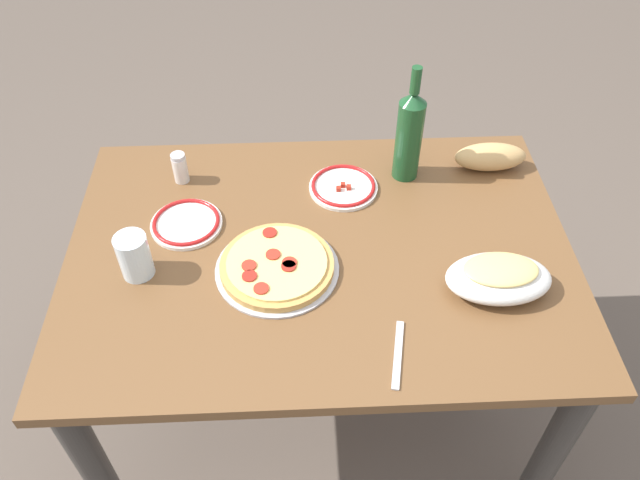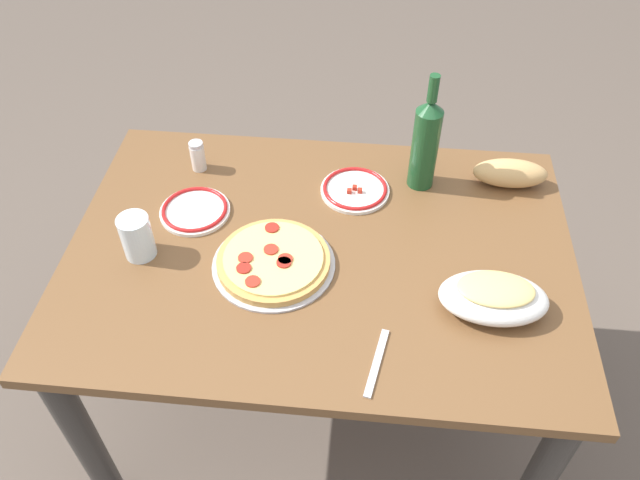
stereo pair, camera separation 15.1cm
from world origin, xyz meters
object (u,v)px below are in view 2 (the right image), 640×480
at_px(baked_pasta_dish, 494,296).
at_px(bread_loaf, 510,173).
at_px(side_plate_far, 195,210).
at_px(pepperoni_pizza, 273,261).
at_px(dining_table, 320,281).
at_px(spice_shaker, 198,156).
at_px(water_glass, 137,237).
at_px(wine_bottle, 425,142).
at_px(side_plate_near, 355,189).

relative_size(baked_pasta_dish, bread_loaf, 1.23).
bearing_deg(side_plate_far, pepperoni_pizza, 144.98).
distance_m(dining_table, baked_pasta_dish, 0.45).
bearing_deg(spice_shaker, side_plate_far, 99.55).
distance_m(baked_pasta_dish, side_plate_far, 0.77).
bearing_deg(spice_shaker, water_glass, 78.77).
xyz_separation_m(pepperoni_pizza, side_plate_far, (0.23, -0.16, -0.01)).
distance_m(pepperoni_pizza, bread_loaf, 0.68).
height_order(pepperoni_pizza, bread_loaf, bread_loaf).
bearing_deg(bread_loaf, baked_pasta_dish, 79.16).
height_order(water_glass, side_plate_far, water_glass).
relative_size(wine_bottle, spice_shaker, 3.77).
height_order(wine_bottle, spice_shaker, wine_bottle).
bearing_deg(bread_loaf, dining_table, 31.14).
bearing_deg(dining_table, bread_loaf, -148.86).
height_order(baked_pasta_dish, side_plate_far, baked_pasta_dish).
bearing_deg(spice_shaker, side_plate_near, 172.60).
bearing_deg(dining_table, side_plate_far, -16.00).
relative_size(pepperoni_pizza, baked_pasta_dish, 1.22).
xyz_separation_m(baked_pasta_dish, spice_shaker, (0.76, -0.42, 0.00)).
relative_size(pepperoni_pizza, bread_loaf, 1.49).
distance_m(baked_pasta_dish, side_plate_near, 0.48).
height_order(dining_table, water_glass, water_glass).
bearing_deg(water_glass, dining_table, -172.32).
distance_m(wine_bottle, bread_loaf, 0.26).
distance_m(dining_table, pepperoni_pizza, 0.18).
height_order(side_plate_far, spice_shaker, spice_shaker).
bearing_deg(spice_shaker, wine_bottle, 179.82).
distance_m(water_glass, spice_shaker, 0.34).
xyz_separation_m(baked_pasta_dish, side_plate_far, (0.73, -0.24, -0.03)).
relative_size(side_plate_far, spice_shaker, 2.06).
bearing_deg(side_plate_far, dining_table, 164.00).
height_order(dining_table, baked_pasta_dish, baked_pasta_dish).
bearing_deg(wine_bottle, bread_loaf, -175.48).
height_order(wine_bottle, side_plate_near, wine_bottle).
bearing_deg(wine_bottle, side_plate_near, 17.56).
bearing_deg(water_glass, bread_loaf, -159.05).
distance_m(dining_table, side_plate_near, 0.26).
bearing_deg(wine_bottle, dining_table, 48.03).
relative_size(water_glass, spice_shaker, 1.30).
bearing_deg(water_glass, side_plate_far, -121.99).
xyz_separation_m(dining_table, pepperoni_pizza, (0.10, 0.06, 0.14)).
height_order(dining_table, wine_bottle, wine_bottle).
bearing_deg(side_plate_far, wine_bottle, -163.03).
xyz_separation_m(side_plate_near, side_plate_far, (0.40, 0.12, -0.00)).
relative_size(wine_bottle, side_plate_near, 1.80).
xyz_separation_m(wine_bottle, water_glass, (0.67, 0.33, -0.08)).
bearing_deg(baked_pasta_dish, pepperoni_pizza, -8.97).
bearing_deg(bread_loaf, spice_shaker, 1.14).
height_order(pepperoni_pizza, wine_bottle, wine_bottle).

